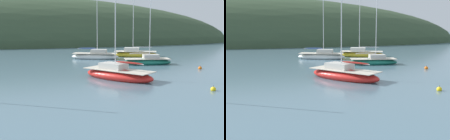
% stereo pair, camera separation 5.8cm
% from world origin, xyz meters
% --- Properties ---
extents(sailboat_blue_center, '(7.94, 4.89, 10.17)m').
position_xyz_m(sailboat_blue_center, '(1.52, 39.49, 0.45)').
color(sailboat_blue_center, white).
rests_on(sailboat_blue_center, ground).
extents(sailboat_teal_outer, '(7.16, 7.81, 9.77)m').
position_xyz_m(sailboat_teal_outer, '(0.99, 21.76, 0.47)').
color(sailboat_teal_outer, red).
rests_on(sailboat_teal_outer, ground).
extents(sailboat_orange_cutter, '(8.09, 5.10, 10.51)m').
position_xyz_m(sailboat_orange_cutter, '(8.56, 41.26, 0.45)').
color(sailboat_orange_cutter, gold).
rests_on(sailboat_orange_cutter, ground).
extents(sailboat_yellow_far, '(6.88, 3.07, 9.63)m').
position_xyz_m(sailboat_yellow_far, '(7.42, 31.51, 0.41)').
color(sailboat_yellow_far, '#196B56').
rests_on(sailboat_yellow_far, ground).
extents(mooring_buoy_channel, '(0.44, 0.44, 0.54)m').
position_xyz_m(mooring_buoy_channel, '(12.30, 26.05, 0.12)').
color(mooring_buoy_channel, orange).
rests_on(mooring_buoy_channel, ground).
extents(mooring_buoy_inner, '(0.44, 0.44, 0.54)m').
position_xyz_m(mooring_buoy_inner, '(7.40, 14.92, 0.12)').
color(mooring_buoy_inner, yellow).
rests_on(mooring_buoy_inner, ground).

